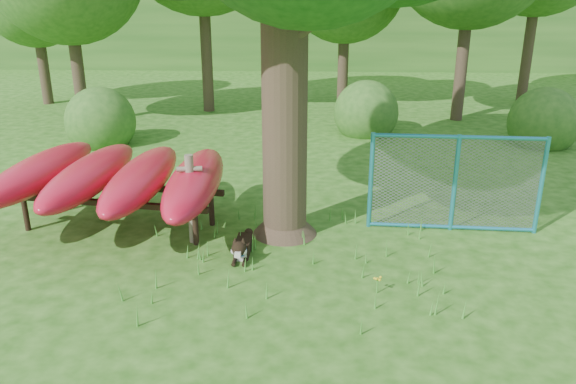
{
  "coord_description": "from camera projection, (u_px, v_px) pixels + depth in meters",
  "views": [
    {
      "loc": [
        0.59,
        -6.59,
        3.79
      ],
      "look_at": [
        0.2,
        1.2,
        1.0
      ],
      "focal_mm": 35.0,
      "sensor_mm": 36.0,
      "label": 1
    }
  ],
  "objects": [
    {
      "name": "wooden_post",
      "position": [
        191.0,
        197.0,
        8.77
      ],
      "size": [
        0.4,
        0.15,
        1.45
      ],
      "rotation": [
        0.0,
        0.0,
        0.17
      ],
      "color": "#6A624F",
      "rests_on": "ground"
    },
    {
      "name": "husky_dog",
      "position": [
        242.0,
        247.0,
        8.46
      ],
      "size": [
        0.24,
        0.97,
        0.43
      ],
      "rotation": [
        0.0,
        0.0,
        -0.02
      ],
      "color": "black",
      "rests_on": "ground"
    },
    {
      "name": "kayak_rack",
      "position": [
        116.0,
        177.0,
        9.26
      ],
      "size": [
        3.7,
        3.86,
        1.19
      ],
      "rotation": [
        0.0,
        0.0,
        -0.14
      ],
      "color": "black",
      "rests_on": "ground"
    },
    {
      "name": "shrub_left",
      "position": [
        103.0,
        144.0,
        14.79
      ],
      "size": [
        1.8,
        1.8,
        1.8
      ],
      "primitive_type": "sphere",
      "color": "#2B5C1D",
      "rests_on": "ground"
    },
    {
      "name": "shrub_right",
      "position": [
        540.0,
        145.0,
        14.72
      ],
      "size": [
        1.8,
        1.8,
        1.8
      ],
      "primitive_type": "sphere",
      "color": "#2B5C1D",
      "rests_on": "ground"
    },
    {
      "name": "ground",
      "position": [
        269.0,
        292.0,
        7.5
      ],
      "size": [
        80.0,
        80.0,
        0.0
      ],
      "primitive_type": "plane",
      "color": "#1F5310",
      "rests_on": "ground"
    },
    {
      "name": "wooded_hillside",
      "position": [
        307.0,
        6.0,
        32.82
      ],
      "size": [
        80.0,
        12.0,
        6.0
      ],
      "primitive_type": "cube",
      "color": "#2B5C1D",
      "rests_on": "ground"
    },
    {
      "name": "shrub_mid",
      "position": [
        365.0,
        134.0,
        15.87
      ],
      "size": [
        1.8,
        1.8,
        1.8
      ],
      "primitive_type": "sphere",
      "color": "#2B5C1D",
      "rests_on": "ground"
    },
    {
      "name": "fence_section",
      "position": [
        455.0,
        183.0,
        9.21
      ],
      "size": [
        2.81,
        0.21,
        2.74
      ],
      "rotation": [
        0.0,
        0.0,
        -0.05
      ],
      "color": "teal",
      "rests_on": "ground"
    },
    {
      "name": "wildflower_clump",
      "position": [
        378.0,
        280.0,
        7.42
      ],
      "size": [
        0.11,
        0.1,
        0.24
      ],
      "rotation": [
        0.0,
        0.0,
        0.09
      ],
      "color": "#469430",
      "rests_on": "ground"
    }
  ]
}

